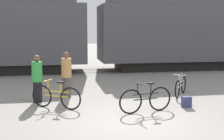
{
  "coord_description": "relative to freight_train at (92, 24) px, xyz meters",
  "views": [
    {
      "loc": [
        -2.01,
        -7.67,
        2.47
      ],
      "look_at": [
        -0.26,
        2.15,
        1.1
      ],
      "focal_mm": 50.0,
      "sensor_mm": 36.0,
      "label": 1
    }
  ],
  "objects": [
    {
      "name": "rail_far",
      "position": [
        -0.0,
        0.72,
        -2.67
      ],
      "size": [
        66.56,
        0.07,
        0.01
      ],
      "primitive_type": "cube",
      "color": "#4C4238",
      "rests_on": "ground_plane"
    },
    {
      "name": "rail_near",
      "position": [
        -0.0,
        -0.72,
        -2.67
      ],
      "size": [
        66.56,
        0.07,
        0.01
      ],
      "primitive_type": "cube",
      "color": "#4C4238",
      "rests_on": "ground_plane"
    },
    {
      "name": "freight_train",
      "position": [
        0.0,
        0.0,
        0.0
      ],
      "size": [
        54.56,
        2.97,
        5.13
      ],
      "color": "black",
      "rests_on": "ground_plane"
    },
    {
      "name": "bicycle_yellow",
      "position": [
        -2.07,
        -8.14,
        -2.31
      ],
      "size": [
        1.49,
        0.93,
        0.87
      ],
      "color": "black",
      "rests_on": "ground_plane"
    },
    {
      "name": "backpack",
      "position": [
        1.93,
        -8.7,
        -2.51
      ],
      "size": [
        0.28,
        0.2,
        0.34
      ],
      "color": "navy",
      "rests_on": "ground_plane"
    },
    {
      "name": "ground_plane",
      "position": [
        -0.0,
        -9.94,
        -2.68
      ],
      "size": [
        80.0,
        80.0,
        0.0
      ],
      "primitive_type": "plane",
      "color": "gray"
    },
    {
      "name": "person_in_green",
      "position": [
        -2.67,
        -7.19,
        -1.9
      ],
      "size": [
        0.34,
        0.34,
        1.57
      ],
      "rotation": [
        0.0,
        0.0,
        5.34
      ],
      "color": "black",
      "rests_on": "ground_plane"
    },
    {
      "name": "person_in_tan",
      "position": [
        -1.69,
        -6.6,
        -1.88
      ],
      "size": [
        0.36,
        0.36,
        1.61
      ],
      "rotation": [
        0.0,
        0.0,
        6.0
      ],
      "color": "#514C47",
      "rests_on": "ground_plane"
    },
    {
      "name": "bicycle_silver",
      "position": [
        2.4,
        -7.07,
        -2.33
      ],
      "size": [
        0.98,
        1.37,
        0.81
      ],
      "color": "black",
      "rests_on": "ground_plane"
    },
    {
      "name": "bicycle_black",
      "position": [
        0.5,
        -9.06,
        -2.29
      ],
      "size": [
        1.66,
        0.49,
        0.91
      ],
      "color": "black",
      "rests_on": "ground_plane"
    }
  ]
}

